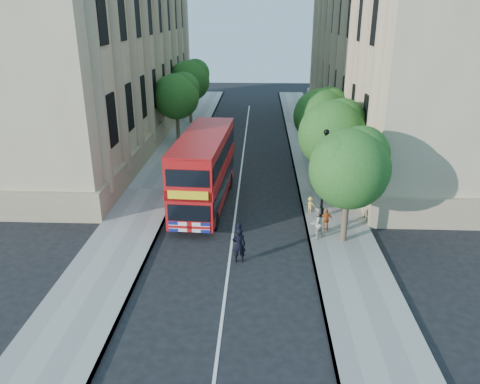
# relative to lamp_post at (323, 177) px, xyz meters

# --- Properties ---
(ground) EXTENTS (120.00, 120.00, 0.00)m
(ground) POSITION_rel_lamp_post_xyz_m (-5.00, -6.00, -2.51)
(ground) COLOR black
(ground) RESTS_ON ground
(pavement_right) EXTENTS (3.50, 80.00, 0.12)m
(pavement_right) POSITION_rel_lamp_post_xyz_m (0.75, 4.00, -2.45)
(pavement_right) COLOR gray
(pavement_right) RESTS_ON ground
(pavement_left) EXTENTS (3.50, 80.00, 0.12)m
(pavement_left) POSITION_rel_lamp_post_xyz_m (-10.75, 4.00, -2.45)
(pavement_left) COLOR gray
(pavement_left) RESTS_ON ground
(building_right) EXTENTS (12.00, 38.00, 18.00)m
(building_right) POSITION_rel_lamp_post_xyz_m (8.80, 18.00, 6.49)
(building_right) COLOR tan
(building_right) RESTS_ON ground
(building_left) EXTENTS (12.00, 38.00, 18.00)m
(building_left) POSITION_rel_lamp_post_xyz_m (-18.80, 18.00, 6.49)
(building_left) COLOR tan
(building_left) RESTS_ON ground
(tree_right_near) EXTENTS (4.00, 4.00, 6.08)m
(tree_right_near) POSITION_rel_lamp_post_xyz_m (0.84, -2.97, 1.74)
(tree_right_near) COLOR #473828
(tree_right_near) RESTS_ON ground
(tree_right_mid) EXTENTS (4.20, 4.20, 6.37)m
(tree_right_mid) POSITION_rel_lamp_post_xyz_m (0.84, 3.03, 1.93)
(tree_right_mid) COLOR #473828
(tree_right_mid) RESTS_ON ground
(tree_right_far) EXTENTS (4.00, 4.00, 6.15)m
(tree_right_far) POSITION_rel_lamp_post_xyz_m (0.84, 9.03, 1.80)
(tree_right_far) COLOR #473828
(tree_right_far) RESTS_ON ground
(tree_left_far) EXTENTS (4.00, 4.00, 6.30)m
(tree_left_far) POSITION_rel_lamp_post_xyz_m (-10.96, 16.03, 1.93)
(tree_left_far) COLOR #473828
(tree_left_far) RESTS_ON ground
(tree_left_back) EXTENTS (4.20, 4.20, 6.65)m
(tree_left_back) POSITION_rel_lamp_post_xyz_m (-10.96, 24.03, 2.20)
(tree_left_back) COLOR #473828
(tree_left_back) RESTS_ON ground
(lamp_post) EXTENTS (0.32, 0.32, 5.16)m
(lamp_post) POSITION_rel_lamp_post_xyz_m (0.00, 0.00, 0.00)
(lamp_post) COLOR black
(lamp_post) RESTS_ON pavement_right
(double_decker_bus) EXTENTS (3.08, 9.66, 4.40)m
(double_decker_bus) POSITION_rel_lamp_post_xyz_m (-6.95, 1.63, -0.08)
(double_decker_bus) COLOR #A30B0C
(double_decker_bus) RESTS_ON ground
(box_van) EXTENTS (2.03, 4.67, 2.63)m
(box_van) POSITION_rel_lamp_post_xyz_m (-7.90, 7.10, -1.22)
(box_van) COLOR black
(box_van) RESTS_ON ground
(police_constable) EXTENTS (0.71, 0.53, 1.79)m
(police_constable) POSITION_rel_lamp_post_xyz_m (-4.54, -5.26, -1.62)
(police_constable) COLOR black
(police_constable) RESTS_ON ground
(woman_pedestrian) EXTENTS (1.04, 1.03, 1.70)m
(woman_pedestrian) POSITION_rel_lamp_post_xyz_m (-0.60, -2.77, -1.54)
(woman_pedestrian) COLOR beige
(woman_pedestrian) RESTS_ON pavement_right
(child_a) EXTENTS (0.75, 0.36, 1.24)m
(child_a) POSITION_rel_lamp_post_xyz_m (0.04, -1.84, -1.77)
(child_a) COLOR #BF5621
(child_a) RESTS_ON pavement_right
(child_b) EXTENTS (0.68, 0.45, 0.98)m
(child_b) POSITION_rel_lamp_post_xyz_m (-0.60, 0.53, -1.90)
(child_b) COLOR #F2BC52
(child_b) RESTS_ON pavement_right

